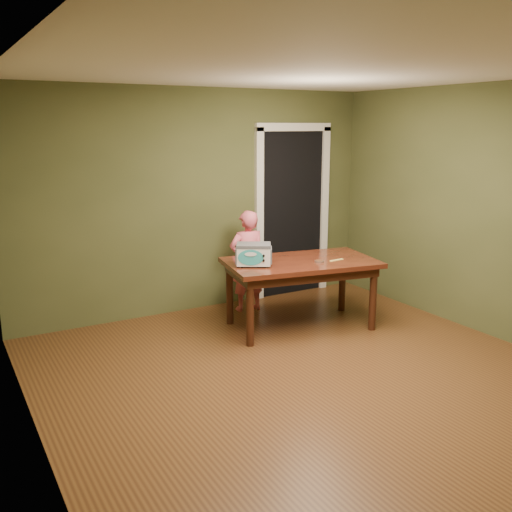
% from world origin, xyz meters
% --- Properties ---
extents(floor, '(5.00, 5.00, 0.00)m').
position_xyz_m(floor, '(0.00, 0.00, 0.00)').
color(floor, brown).
rests_on(floor, ground).
extents(room_shell, '(4.52, 5.02, 2.61)m').
position_xyz_m(room_shell, '(0.00, 0.00, 1.71)').
color(room_shell, '#4D522B').
rests_on(room_shell, ground).
extents(doorway, '(1.10, 0.66, 2.25)m').
position_xyz_m(doorway, '(1.30, 2.78, 1.06)').
color(doorway, black).
rests_on(doorway, ground).
extents(dining_table, '(1.74, 1.18, 0.75)m').
position_xyz_m(dining_table, '(0.66, 1.33, 0.65)').
color(dining_table, '#3A160D').
rests_on(dining_table, floor).
extents(toy_oven, '(0.43, 0.39, 0.23)m').
position_xyz_m(toy_oven, '(0.10, 1.39, 0.87)').
color(toy_oven, '#4C4F54').
rests_on(toy_oven, dining_table).
extents(baking_pan, '(0.10, 0.10, 0.02)m').
position_xyz_m(baking_pan, '(0.77, 1.15, 0.76)').
color(baking_pan, silver).
rests_on(baking_pan, dining_table).
extents(spatula, '(0.18, 0.04, 0.01)m').
position_xyz_m(spatula, '(0.99, 1.14, 0.75)').
color(spatula, '#F7E66B').
rests_on(spatula, dining_table).
extents(child, '(0.47, 0.34, 1.21)m').
position_xyz_m(child, '(0.44, 2.13, 0.60)').
color(child, '#EF6278').
rests_on(child, floor).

